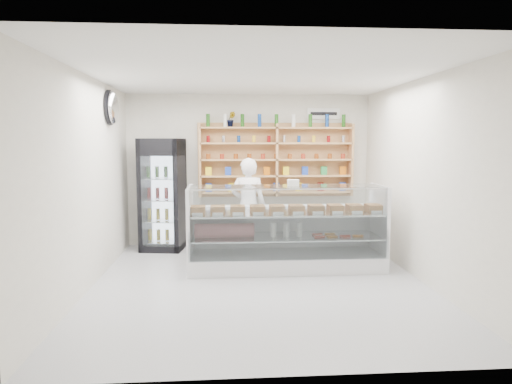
{
  "coord_description": "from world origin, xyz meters",
  "views": [
    {
      "loc": [
        -0.49,
        -6.04,
        1.93
      ],
      "look_at": [
        0.02,
        0.9,
        1.16
      ],
      "focal_mm": 32.0,
      "sensor_mm": 36.0,
      "label": 1
    }
  ],
  "objects": [
    {
      "name": "room",
      "position": [
        0.0,
        0.0,
        1.4
      ],
      "size": [
        5.0,
        5.0,
        5.0
      ],
      "color": "#B2B3B8",
      "rests_on": "ground"
    },
    {
      "name": "security_mirror",
      "position": [
        -2.17,
        1.2,
        2.45
      ],
      "size": [
        0.15,
        0.5,
        0.5
      ],
      "primitive_type": "ellipsoid",
      "color": "silver",
      "rests_on": "left_wall"
    },
    {
      "name": "wall_sign",
      "position": [
        1.4,
        2.47,
        2.45
      ],
      "size": [
        0.62,
        0.03,
        0.2
      ],
      "primitive_type": "cube",
      "color": "white",
      "rests_on": "back_wall"
    },
    {
      "name": "wall_shelving",
      "position": [
        0.5,
        2.34,
        1.59
      ],
      "size": [
        2.84,
        0.28,
        1.33
      ],
      "color": "tan",
      "rests_on": "back_wall"
    },
    {
      "name": "drinks_cooler",
      "position": [
        -1.56,
        2.13,
        1.0
      ],
      "size": [
        0.81,
        0.79,
        1.99
      ],
      "rotation": [
        0.0,
        0.0,
        -0.15
      ],
      "color": "black",
      "rests_on": "floor"
    },
    {
      "name": "display_counter",
      "position": [
        0.46,
        0.71,
        0.35
      ],
      "size": [
        2.93,
        0.88,
        1.28
      ],
      "color": "white",
      "rests_on": "floor"
    },
    {
      "name": "potted_plant",
      "position": [
        -0.33,
        2.34,
        2.33
      ],
      "size": [
        0.15,
        0.12,
        0.28
      ],
      "primitive_type": "imported",
      "rotation": [
        0.0,
        0.0,
        0.0
      ],
      "color": "#1E6626",
      "rests_on": "wall_shelving"
    },
    {
      "name": "shop_worker",
      "position": [
        -0.06,
        1.7,
        0.83
      ],
      "size": [
        0.67,
        0.5,
        1.66
      ],
      "primitive_type": "imported",
      "rotation": [
        0.0,
        0.0,
        2.96
      ],
      "color": "white",
      "rests_on": "floor"
    }
  ]
}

